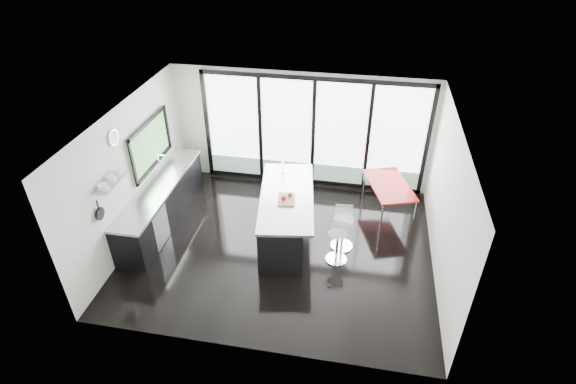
% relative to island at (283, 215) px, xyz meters
% --- Properties ---
extents(floor, '(6.00, 5.00, 0.00)m').
position_rel_island_xyz_m(floor, '(0.02, -0.37, -0.51)').
color(floor, black).
rests_on(floor, ground).
extents(ceiling, '(6.00, 5.00, 0.00)m').
position_rel_island_xyz_m(ceiling, '(0.02, -0.37, 2.29)').
color(ceiling, white).
rests_on(ceiling, wall_back).
extents(wall_back, '(6.00, 0.09, 2.80)m').
position_rel_island_xyz_m(wall_back, '(0.29, 2.09, 0.76)').
color(wall_back, beige).
rests_on(wall_back, ground).
extents(wall_front, '(6.00, 0.00, 2.80)m').
position_rel_island_xyz_m(wall_front, '(0.02, -2.87, 0.89)').
color(wall_front, beige).
rests_on(wall_front, ground).
extents(wall_left, '(0.26, 5.00, 2.80)m').
position_rel_island_xyz_m(wall_left, '(-2.95, -0.10, 1.05)').
color(wall_left, beige).
rests_on(wall_left, ground).
extents(wall_right, '(0.00, 5.00, 2.80)m').
position_rel_island_xyz_m(wall_right, '(3.02, -0.37, 0.89)').
color(wall_right, beige).
rests_on(wall_right, ground).
extents(counter_cabinets, '(0.69, 3.24, 1.36)m').
position_rel_island_xyz_m(counter_cabinets, '(-2.65, 0.02, -0.05)').
color(counter_cabinets, black).
rests_on(counter_cabinets, floor).
extents(island, '(1.40, 2.61, 1.32)m').
position_rel_island_xyz_m(island, '(0.00, 0.00, 0.00)').
color(island, black).
rests_on(island, floor).
extents(bar_stool_near, '(0.47, 0.47, 0.67)m').
position_rel_island_xyz_m(bar_stool_near, '(1.17, -0.57, -0.18)').
color(bar_stool_near, silver).
rests_on(bar_stool_near, floor).
extents(bar_stool_far, '(0.48, 0.48, 0.72)m').
position_rel_island_xyz_m(bar_stool_far, '(1.24, -0.14, -0.16)').
color(bar_stool_far, silver).
rests_on(bar_stool_far, floor).
extents(red_table, '(1.21, 1.58, 0.75)m').
position_rel_island_xyz_m(red_table, '(2.12, 1.20, -0.14)').
color(red_table, maroon).
rests_on(red_table, floor).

